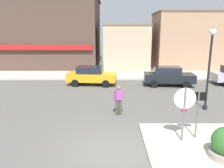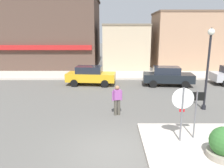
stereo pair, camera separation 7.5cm
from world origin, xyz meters
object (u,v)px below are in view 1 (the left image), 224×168
object	(u,v)px
lamp_post	(209,57)
parked_car_second	(167,76)
one_way_sign	(196,110)
parked_car_nearest	(90,75)
pedestrian_crossing_near	(118,99)
stop_sign	(183,107)

from	to	relation	value
lamp_post	parked_car_second	size ratio (longest dim) A/B	1.09
lamp_post	one_way_sign	bearing A→B (deg)	-117.68
lamp_post	parked_car_second	world-z (taller)	lamp_post
one_way_sign	parked_car_nearest	xyz separation A→B (m)	(-5.06, 9.75, -0.52)
parked_car_nearest	pedestrian_crossing_near	world-z (taller)	pedestrian_crossing_near
stop_sign	parked_car_nearest	xyz separation A→B (m)	(-4.44, 9.99, -0.71)
lamp_post	parked_car_nearest	xyz separation A→B (m)	(-7.02, 6.01, -2.15)
one_way_sign	pedestrian_crossing_near	distance (m)	4.17
stop_sign	pedestrian_crossing_near	bearing A→B (deg)	127.67
pedestrian_crossing_near	lamp_post	bearing A→B (deg)	10.05
stop_sign	lamp_post	xyz separation A→B (m)	(2.57, 3.98, 1.44)
parked_car_second	pedestrian_crossing_near	world-z (taller)	pedestrian_crossing_near
stop_sign	parked_car_second	xyz separation A→B (m)	(1.89, 9.70, -0.71)
lamp_post	pedestrian_crossing_near	bearing A→B (deg)	-169.95
parked_car_nearest	parked_car_second	size ratio (longest dim) A/B	0.99
parked_car_nearest	pedestrian_crossing_near	bearing A→B (deg)	-73.44
one_way_sign	lamp_post	world-z (taller)	lamp_post
lamp_post	pedestrian_crossing_near	distance (m)	5.46
parked_car_nearest	parked_car_second	xyz separation A→B (m)	(6.33, -0.30, 0.00)
lamp_post	parked_car_second	bearing A→B (deg)	96.82
parked_car_second	pedestrian_crossing_near	distance (m)	7.86
stop_sign	parked_car_second	size ratio (longest dim) A/B	0.55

